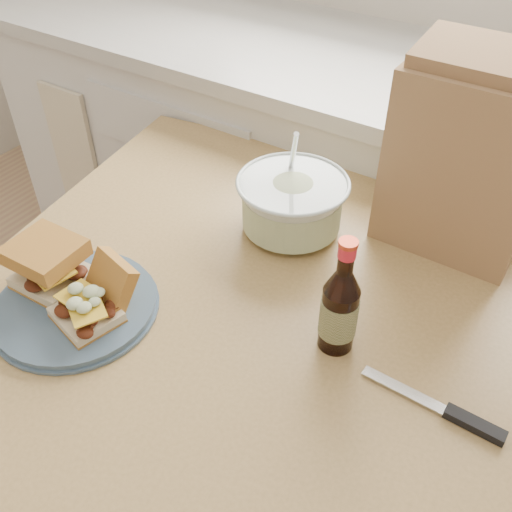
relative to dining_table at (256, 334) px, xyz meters
The scene contains 9 objects.
cabinet_run 0.76m from the dining_table, 95.53° to the left, with size 2.50×0.64×0.94m.
dining_table is the anchor object (origin of this frame).
plate 0.33m from the dining_table, 136.92° to the right, with size 0.26×0.26×0.02m, color #455B6F.
sandwich_left 0.39m from the dining_table, 146.26° to the right, with size 0.12×0.11×0.08m.
sandwich_right 0.31m from the dining_table, 131.05° to the right, with size 0.11×0.15×0.08m.
coleslaw_bowl 0.25m from the dining_table, 101.21° to the left, with size 0.21×0.21×0.21m.
beer_bottle 0.26m from the dining_table, 12.12° to the right, with size 0.06×0.06×0.21m.
knife 0.40m from the dining_table, 10.09° to the right, with size 0.21×0.02×0.01m.
paper_bag 0.48m from the dining_table, 54.64° to the left, with size 0.25×0.17×0.33m, color #9F734D.
Camera 1 is at (0.46, 0.38, 1.50)m, focal length 40.00 mm.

